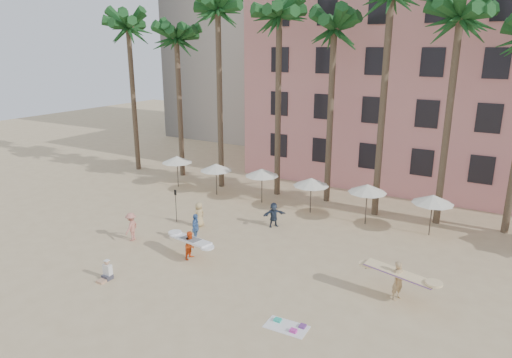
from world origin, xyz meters
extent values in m
plane|color=#D1B789|center=(0.00, 0.00, 0.00)|extent=(120.00, 120.00, 0.00)
cube|color=pink|center=(7.00, 26.00, 8.00)|extent=(35.00, 14.00, 16.00)
cylinder|color=brown|center=(-20.00, 15.00, 6.50)|extent=(0.44, 0.44, 13.00)
cylinder|color=brown|center=(-15.00, 15.50, 6.00)|extent=(0.44, 0.44, 12.00)
cylinder|color=brown|center=(-10.00, 14.50, 7.00)|extent=(0.44, 0.44, 14.00)
cylinder|color=brown|center=(-5.00, 15.00, 6.75)|extent=(0.44, 0.44, 13.50)
cylinder|color=brown|center=(-1.00, 15.50, 6.25)|extent=(0.44, 0.44, 12.50)
cylinder|color=brown|center=(3.00, 14.50, 7.25)|extent=(0.44, 0.44, 14.50)
cylinder|color=brown|center=(7.00, 15.00, 6.50)|extent=(0.44, 0.44, 13.00)
cylinder|color=#332B23|center=(-13.00, 12.50, 1.25)|extent=(0.07, 0.07, 2.50)
cone|color=white|center=(-13.00, 12.50, 2.35)|extent=(2.50, 2.50, 0.55)
cylinder|color=#332B23|center=(-9.00, 12.40, 1.20)|extent=(0.07, 0.07, 2.40)
cone|color=white|center=(-9.00, 12.40, 2.25)|extent=(2.50, 2.50, 0.55)
cylinder|color=#332B23|center=(-5.00, 12.60, 1.25)|extent=(0.07, 0.07, 2.50)
cone|color=white|center=(-5.00, 12.60, 2.35)|extent=(2.50, 2.50, 0.55)
cylinder|color=#332B23|center=(-1.00, 12.50, 1.20)|extent=(0.07, 0.07, 2.40)
cone|color=white|center=(-1.00, 12.50, 2.25)|extent=(2.50, 2.50, 0.55)
cylinder|color=#332B23|center=(3.00, 12.40, 1.30)|extent=(0.07, 0.07, 2.60)
cone|color=white|center=(3.00, 12.40, 2.45)|extent=(2.50, 2.50, 0.55)
cylinder|color=#332B23|center=(7.00, 12.60, 1.25)|extent=(0.07, 0.07, 2.50)
cone|color=white|center=(7.00, 12.60, 2.35)|extent=(2.50, 2.50, 0.55)
cube|color=white|center=(3.80, -0.56, 0.01)|extent=(1.84, 1.08, 0.02)
cube|color=#2BBC9E|center=(3.29, -0.38, 0.07)|extent=(0.31, 0.26, 0.10)
cube|color=#D13AAA|center=(4.21, -0.74, 0.08)|extent=(0.29, 0.23, 0.12)
cube|color=#6E3887|center=(4.38, -0.23, 0.06)|extent=(0.27, 0.31, 0.08)
imported|color=tan|center=(7.18, 4.06, 0.93)|extent=(0.69, 0.80, 1.86)
cube|color=beige|center=(7.18, 4.06, 1.30)|extent=(3.18, 1.04, 0.37)
imported|color=#FF5A1A|center=(-3.67, 2.50, 0.79)|extent=(0.63, 0.79, 1.58)
cube|color=white|center=(-3.67, 2.50, 1.11)|extent=(2.93, 1.38, 0.30)
imported|color=#5280BF|center=(-4.72, 4.29, 0.91)|extent=(0.82, 1.15, 1.81)
imported|color=#2B384B|center=(-1.97, 8.90, 0.81)|extent=(1.36, 1.45, 1.63)
imported|color=tan|center=(-6.13, 6.45, 0.81)|extent=(0.70, 0.90, 1.63)
imported|color=tan|center=(-8.27, 2.61, 0.87)|extent=(0.92, 1.25, 1.74)
cylinder|color=black|center=(-7.95, 6.33, 1.05)|extent=(0.04, 0.04, 2.10)
cube|color=black|center=(-7.95, 6.33, 2.05)|extent=(0.18, 0.03, 0.35)
cube|color=#3F3F4C|center=(-5.81, -1.52, 0.12)|extent=(0.45, 0.42, 0.24)
cube|color=tan|center=(-5.81, -1.87, 0.06)|extent=(0.40, 0.45, 0.12)
cube|color=white|center=(-5.81, -1.47, 0.50)|extent=(0.44, 0.26, 0.55)
sphere|color=tan|center=(-5.81, -1.47, 0.90)|extent=(0.24, 0.24, 0.24)
camera|label=1|loc=(11.16, -15.41, 11.27)|focal=32.00mm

